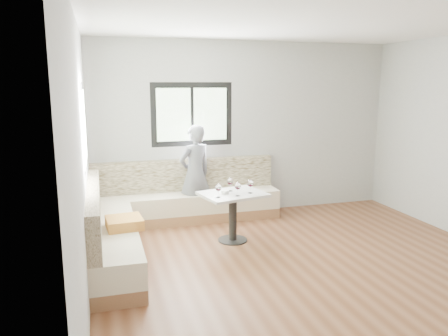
# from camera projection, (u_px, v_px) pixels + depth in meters

# --- Properties ---
(room) EXTENTS (5.01, 5.01, 2.81)m
(room) POSITION_uv_depth(u_px,v_px,m) (310.00, 149.00, 4.86)
(room) COLOR brown
(room) RESTS_ON ground
(banquette) EXTENTS (2.90, 2.80, 0.95)m
(banquette) POSITION_uv_depth(u_px,v_px,m) (158.00, 214.00, 6.11)
(banquette) COLOR #9B6944
(banquette) RESTS_ON ground
(table) EXTENTS (0.95, 0.81, 0.68)m
(table) POSITION_uv_depth(u_px,v_px,m) (233.00, 205.00, 5.92)
(table) COLOR black
(table) RESTS_ON ground
(person) EXTENTS (0.65, 0.55, 1.52)m
(person) POSITION_uv_depth(u_px,v_px,m) (195.00, 174.00, 6.74)
(person) COLOR slate
(person) RESTS_ON ground
(olive_ramekin) EXTENTS (0.11, 0.11, 0.04)m
(olive_ramekin) POSITION_uv_depth(u_px,v_px,m) (225.00, 192.00, 5.86)
(olive_ramekin) COLOR white
(olive_ramekin) RESTS_ON table
(wine_glass_a) EXTENTS (0.08, 0.08, 0.19)m
(wine_glass_a) POSITION_uv_depth(u_px,v_px,m) (218.00, 188.00, 5.63)
(wine_glass_a) COLOR white
(wine_glass_a) RESTS_ON table
(wine_glass_b) EXTENTS (0.08, 0.08, 0.19)m
(wine_glass_b) POSITION_uv_depth(u_px,v_px,m) (238.00, 186.00, 5.71)
(wine_glass_b) COLOR white
(wine_glass_b) RESTS_ON table
(wine_glass_c) EXTENTS (0.08, 0.08, 0.19)m
(wine_glass_c) POSITION_uv_depth(u_px,v_px,m) (250.00, 184.00, 5.86)
(wine_glass_c) COLOR white
(wine_glass_c) RESTS_ON table
(wine_glass_d) EXTENTS (0.08, 0.08, 0.19)m
(wine_glass_d) POSITION_uv_depth(u_px,v_px,m) (230.00, 182.00, 5.97)
(wine_glass_d) COLOR white
(wine_glass_d) RESTS_ON table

